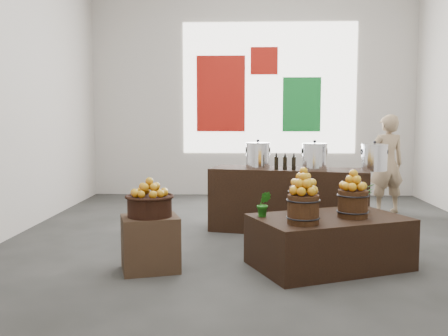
{
  "coord_description": "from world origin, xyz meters",
  "views": [
    {
      "loc": [
        -0.19,
        -5.88,
        1.44
      ],
      "look_at": [
        -0.39,
        -0.4,
        0.9
      ],
      "focal_mm": 40.0,
      "sensor_mm": 36.0,
      "label": 1
    }
  ],
  "objects_px": {
    "display_table": "(329,242)",
    "stock_pot_left": "(258,156)",
    "counter": "(289,200)",
    "stock_pot_center": "(314,157)",
    "stock_pot_right": "(374,158)",
    "wicker_basket": "(150,206)",
    "shopper": "(387,164)",
    "crate": "(150,243)"
  },
  "relations": [
    {
      "from": "stock_pot_left",
      "to": "stock_pot_right",
      "type": "relative_size",
      "value": 1.0
    },
    {
      "from": "stock_pot_left",
      "to": "stock_pot_center",
      "type": "height_order",
      "value": "same"
    },
    {
      "from": "display_table",
      "to": "crate",
      "type": "bearing_deg",
      "value": 163.33
    },
    {
      "from": "shopper",
      "to": "display_table",
      "type": "bearing_deg",
      "value": 53.99
    },
    {
      "from": "crate",
      "to": "display_table",
      "type": "distance_m",
      "value": 1.73
    },
    {
      "from": "shopper",
      "to": "stock_pot_right",
      "type": "bearing_deg",
      "value": 58.26
    },
    {
      "from": "counter",
      "to": "stock_pot_left",
      "type": "bearing_deg",
      "value": -180.0
    },
    {
      "from": "crate",
      "to": "stock_pot_left",
      "type": "relative_size",
      "value": 1.71
    },
    {
      "from": "wicker_basket",
      "to": "stock_pot_left",
      "type": "height_order",
      "value": "stock_pot_left"
    },
    {
      "from": "crate",
      "to": "shopper",
      "type": "bearing_deg",
      "value": 44.81
    },
    {
      "from": "wicker_basket",
      "to": "stock_pot_left",
      "type": "distance_m",
      "value": 2.13
    },
    {
      "from": "crate",
      "to": "shopper",
      "type": "xyz_separation_m",
      "value": [
        3.07,
        3.05,
        0.49
      ]
    },
    {
      "from": "shopper",
      "to": "counter",
      "type": "bearing_deg",
      "value": 28.79
    },
    {
      "from": "stock_pot_right",
      "to": "crate",
      "type": "bearing_deg",
      "value": -148.71
    },
    {
      "from": "display_table",
      "to": "stock_pot_right",
      "type": "height_order",
      "value": "stock_pot_right"
    },
    {
      "from": "display_table",
      "to": "counter",
      "type": "distance_m",
      "value": 1.56
    },
    {
      "from": "display_table",
      "to": "stock_pot_right",
      "type": "distance_m",
      "value": 1.68
    },
    {
      "from": "crate",
      "to": "stock_pot_left",
      "type": "distance_m",
      "value": 2.22
    },
    {
      "from": "wicker_basket",
      "to": "stock_pot_center",
      "type": "bearing_deg",
      "value": 43.11
    },
    {
      "from": "stock_pot_center",
      "to": "stock_pot_right",
      "type": "height_order",
      "value": "same"
    },
    {
      "from": "crate",
      "to": "stock_pot_right",
      "type": "xyz_separation_m",
      "value": [
        2.48,
        1.5,
        0.7
      ]
    },
    {
      "from": "stock_pot_right",
      "to": "stock_pot_center",
      "type": "bearing_deg",
      "value": 167.56
    },
    {
      "from": "stock_pot_left",
      "to": "stock_pot_center",
      "type": "bearing_deg",
      "value": -12.44
    },
    {
      "from": "wicker_basket",
      "to": "stock_pot_left",
      "type": "xyz_separation_m",
      "value": [
        1.07,
        1.81,
        0.35
      ]
    },
    {
      "from": "wicker_basket",
      "to": "counter",
      "type": "relative_size",
      "value": 0.21
    },
    {
      "from": "crate",
      "to": "display_table",
      "type": "height_order",
      "value": "crate"
    },
    {
      "from": "display_table",
      "to": "shopper",
      "type": "distance_m",
      "value": 3.2
    },
    {
      "from": "display_table",
      "to": "stock_pot_right",
      "type": "bearing_deg",
      "value": 36.98
    },
    {
      "from": "crate",
      "to": "stock_pot_center",
      "type": "xyz_separation_m",
      "value": [
        1.77,
        1.66,
        0.7
      ]
    },
    {
      "from": "counter",
      "to": "stock_pot_left",
      "type": "xyz_separation_m",
      "value": [
        -0.4,
        0.09,
        0.56
      ]
    },
    {
      "from": "display_table",
      "to": "stock_pot_left",
      "type": "xyz_separation_m",
      "value": [
        -0.65,
        1.62,
        0.72
      ]
    },
    {
      "from": "counter",
      "to": "stock_pot_center",
      "type": "relative_size",
      "value": 6.47
    },
    {
      "from": "display_table",
      "to": "stock_pot_left",
      "type": "distance_m",
      "value": 1.89
    },
    {
      "from": "stock_pot_right",
      "to": "wicker_basket",
      "type": "bearing_deg",
      "value": -148.71
    },
    {
      "from": "crate",
      "to": "wicker_basket",
      "type": "height_order",
      "value": "wicker_basket"
    },
    {
      "from": "display_table",
      "to": "stock_pot_right",
      "type": "relative_size",
      "value": 4.67
    },
    {
      "from": "wicker_basket",
      "to": "stock_pot_center",
      "type": "xyz_separation_m",
      "value": [
        1.77,
        1.66,
        0.35
      ]
    },
    {
      "from": "stock_pot_center",
      "to": "wicker_basket",
      "type": "bearing_deg",
      "value": -136.89
    },
    {
      "from": "wicker_basket",
      "to": "shopper",
      "type": "height_order",
      "value": "shopper"
    },
    {
      "from": "counter",
      "to": "stock_pot_right",
      "type": "bearing_deg",
      "value": 0.0
    },
    {
      "from": "counter",
      "to": "stock_pot_right",
      "type": "xyz_separation_m",
      "value": [
        1.01,
        -0.22,
        0.56
      ]
    },
    {
      "from": "stock_pot_right",
      "to": "shopper",
      "type": "height_order",
      "value": "shopper"
    }
  ]
}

